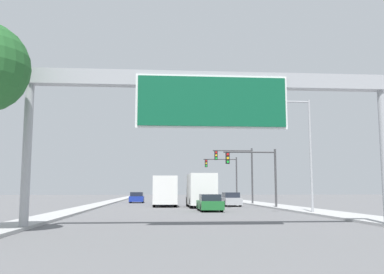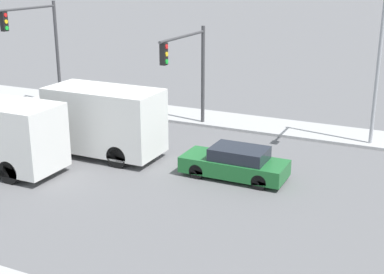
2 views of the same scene
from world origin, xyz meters
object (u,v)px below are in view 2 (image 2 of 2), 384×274
Objects in this scene: car_mid_right at (81,114)px; traffic_light_mid_block at (40,39)px; street_lamp_right at (379,48)px; truck_box_primary at (92,120)px; traffic_light_near_intersection at (190,63)px; car_far_center at (235,163)px.

car_mid_right is 0.71× the size of traffic_light_mid_block.
traffic_light_mid_block is 19.18m from street_lamp_right.
street_lamp_right is at bearing -78.85° from car_mid_right.
truck_box_primary is at bearing -136.25° from car_mid_right.
car_mid_right is at bearing 43.75° from truck_box_primary.
car_mid_right is at bearing 104.37° from traffic_light_near_intersection.
traffic_light_near_intersection is 10.02m from traffic_light_mid_block.
traffic_light_near_intersection reaches higher than car_mid_right.
car_mid_right is 4.94m from truck_box_primary.
traffic_light_mid_block reaches higher than car_far_center.
truck_box_primary is (-3.50, -3.35, 0.96)m from car_mid_right.
truck_box_primary reaches higher than car_mid_right.
street_lamp_right is (2.99, -15.16, 4.26)m from car_mid_right.
car_mid_right is at bearing 101.15° from street_lamp_right.
car_far_center is 0.68× the size of traffic_light_mid_block.
traffic_light_near_intersection is at bearing -91.49° from traffic_light_mid_block.
street_lamp_right is at bearing -81.02° from traffic_light_near_intersection.
car_far_center is 7.29m from truck_box_primary.
street_lamp_right is (6.49, -4.59, 4.29)m from car_far_center.
traffic_light_near_intersection is 0.66× the size of street_lamp_right.
car_far_center is at bearing -90.00° from truck_box_primary.
car_mid_right is 16.03m from street_lamp_right.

